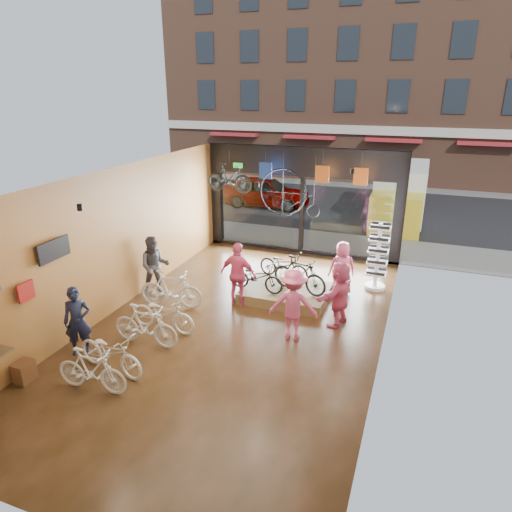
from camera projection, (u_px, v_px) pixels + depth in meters
The scene contains 35 objects.
ground_plane at pixel (238, 328), 11.55m from camera, with size 7.00×12.00×0.04m, color black.
ceiling at pixel (236, 177), 10.21m from camera, with size 7.00×12.00×0.04m, color black.
wall_left at pixel (114, 241), 12.03m from camera, with size 0.04×12.00×3.80m, color #A26A39.
wall_right at pixel (389, 277), 9.73m from camera, with size 0.04×12.00×3.80m, color beige.
wall_back at pixel (49, 419), 5.59m from camera, with size 7.00×0.04×3.80m, color beige.
storefront at pixel (302, 201), 16.15m from camera, with size 7.00×0.26×3.80m, color black, non-canonical shape.
exit_sign at pixel (238, 165), 16.43m from camera, with size 0.35×0.06×0.18m, color #198C26.
street_road at pixel (344, 199), 24.72m from camera, with size 30.00×18.00×0.02m, color black.
sidewalk_near at pixel (309, 241), 17.85m from camera, with size 30.00×2.40×0.12m, color slate.
sidewalk_far at pixel (356, 184), 28.21m from camera, with size 30.00×2.00×0.12m, color slate.
opposite_building at pixel (371, 64), 27.98m from camera, with size 26.00×5.00×14.00m, color brown.
street_car at pixel (266, 191), 22.95m from camera, with size 1.79×4.44×1.51m, color gray.
box_truck at pixel (400, 197), 19.78m from camera, with size 2.09×6.26×2.47m, color silver, non-canonical shape.
floor_bike_1 at pixel (91, 370), 9.00m from camera, with size 0.44×1.55×0.93m, color beige.
floor_bike_2 at pixel (111, 352), 9.61m from camera, with size 0.61×1.76×0.93m, color beige.
floor_bike_3 at pixel (145, 325), 10.60m from camera, with size 0.47×1.68×1.01m, color beige.
floor_bike_4 at pixel (163, 313), 11.26m from camera, with size 0.61×1.76×0.93m, color beige.
floor_bike_5 at pixel (171, 289), 12.43m from camera, with size 0.50×1.78×1.07m, color beige.
display_platform at pixel (286, 293), 13.11m from camera, with size 2.40×1.80×0.30m, color brown.
display_bike_left at pixel (257, 277), 12.77m from camera, with size 0.55×1.58×0.83m, color black.
display_bike_mid at pixel (299, 275), 12.66m from camera, with size 0.48×1.71×1.03m, color black.
display_bike_right at pixel (284, 265), 13.56m from camera, with size 0.58×1.65×0.87m, color black.
customer_0 at pixel (78, 321), 10.16m from camera, with size 0.59×0.39×1.63m, color #161C33.
customer_1 at pixel (155, 266), 13.09m from camera, with size 0.86×0.67×1.76m, color #3F3F44.
customer_2 at pixel (238, 274), 12.45m from camera, with size 1.06×0.44×1.81m, color #CC4C72.
customer_3 at pixel (293, 305), 10.75m from camera, with size 1.16×0.67×1.79m, color #CC4C72.
customer_4 at pixel (342, 268), 13.17m from camera, with size 0.78×0.50×1.59m, color #CC4C72.
customer_5 at pixel (339, 294), 11.42m from camera, with size 1.58×0.50×1.70m, color #CC4C72.
sunglasses_rack at pixel (378, 256), 13.43m from camera, with size 0.60×0.50×2.04m, color white, non-canonical shape.
wall_merch at pixel (15, 322), 9.12m from camera, with size 0.40×2.40×2.60m, color navy, non-canonical shape.
penny_farthing at pixel (292, 195), 14.46m from camera, with size 1.93×0.06×1.54m, color black, non-canonical shape.
hung_bike at pixel (229, 178), 14.87m from camera, with size 0.45×1.58×0.95m, color black.
jersey_left at pixel (265, 171), 15.41m from camera, with size 0.45×0.03×0.55m, color #1E3F99.
jersey_mid at pixel (322, 174), 14.77m from camera, with size 0.45×0.03×0.55m, color #CC5919.
jersey_right at pixel (361, 177), 14.37m from camera, with size 0.45×0.03×0.55m, color #CC5919.
Camera 1 is at (3.97, -9.39, 5.73)m, focal length 32.00 mm.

